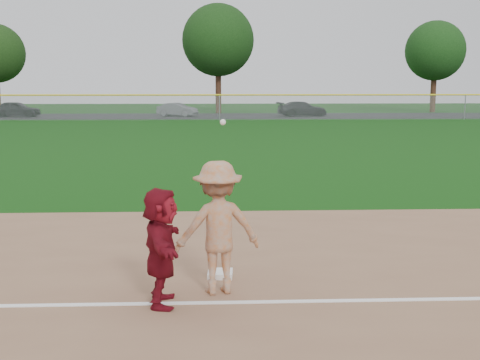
{
  "coord_description": "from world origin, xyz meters",
  "views": [
    {
      "loc": [
        -0.42,
        -8.41,
        2.89
      ],
      "look_at": [
        0.0,
        1.5,
        1.3
      ],
      "focal_mm": 45.0,
      "sensor_mm": 36.0,
      "label": 1
    }
  ],
  "objects_px": {
    "base_runner": "(161,247)",
    "car_mid": "(177,110)",
    "car_right": "(302,109)",
    "first_base": "(220,274)",
    "car_left": "(16,109)"
  },
  "relations": [
    {
      "from": "base_runner",
      "to": "car_mid",
      "type": "distance_m",
      "value": 46.49
    },
    {
      "from": "base_runner",
      "to": "car_mid",
      "type": "bearing_deg",
      "value": 0.1
    },
    {
      "from": "car_right",
      "to": "first_base",
      "type": "bearing_deg",
      "value": 159.85
    },
    {
      "from": "first_base",
      "to": "car_left",
      "type": "height_order",
      "value": "car_left"
    },
    {
      "from": "first_base",
      "to": "car_mid",
      "type": "height_order",
      "value": "car_mid"
    },
    {
      "from": "car_mid",
      "to": "car_left",
      "type": "bearing_deg",
      "value": 114.54
    },
    {
      "from": "base_runner",
      "to": "car_right",
      "type": "distance_m",
      "value": 47.08
    },
    {
      "from": "car_left",
      "to": "car_right",
      "type": "relative_size",
      "value": 0.9
    },
    {
      "from": "car_right",
      "to": "car_left",
      "type": "bearing_deg",
      "value": 80.3
    },
    {
      "from": "car_left",
      "to": "car_right",
      "type": "bearing_deg",
      "value": -85.67
    },
    {
      "from": "first_base",
      "to": "base_runner",
      "type": "xyz_separation_m",
      "value": [
        -0.77,
        -1.12,
        0.74
      ]
    },
    {
      "from": "car_left",
      "to": "car_right",
      "type": "distance_m",
      "value": 25.19
    },
    {
      "from": "car_left",
      "to": "car_mid",
      "type": "relative_size",
      "value": 1.11
    },
    {
      "from": "first_base",
      "to": "car_right",
      "type": "distance_m",
      "value": 45.85
    },
    {
      "from": "first_base",
      "to": "car_mid",
      "type": "distance_m",
      "value": 45.43
    }
  ]
}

